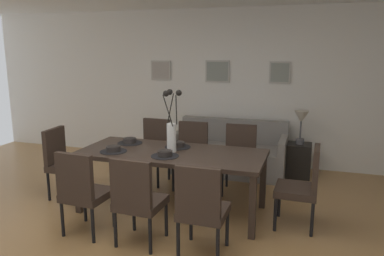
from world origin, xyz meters
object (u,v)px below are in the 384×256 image
at_px(dining_chair_head_east, 304,183).
at_px(framed_picture_left, 161,70).
at_px(dining_chair_mid_left, 201,206).
at_px(dining_chair_head_west, 63,159).
at_px(dining_chair_near_right, 154,147).
at_px(centerpiece_vase, 172,128).
at_px(table_lamp, 301,120).
at_px(dining_table, 172,157).
at_px(bowl_near_left, 113,148).
at_px(sofa, 230,154).
at_px(side_table, 299,160).
at_px(bowl_near_right, 130,140).
at_px(framed_picture_right, 280,73).
at_px(dining_chair_mid_right, 240,155).
at_px(dining_chair_near_left, 82,189).
at_px(framed_picture_center, 217,71).
at_px(bowl_far_left, 165,153).
at_px(dining_chair_far_left, 137,197).
at_px(bowl_far_right, 178,144).
at_px(dining_chair_far_right, 191,152).

xyz_separation_m(dining_chair_head_east, framed_picture_left, (-2.55, 2.17, 1.05)).
height_order(dining_chair_mid_left, dining_chair_head_west, same).
bearing_deg(dining_chair_near_right, centerpiece_vase, -54.90).
relative_size(dining_chair_mid_left, framed_picture_left, 2.48).
xyz_separation_m(dining_chair_head_west, table_lamp, (2.94, 1.77, 0.38)).
bearing_deg(dining_table, bowl_near_left, -162.19).
bearing_deg(sofa, side_table, 2.69).
distance_m(bowl_near_right, framed_picture_right, 2.71).
bearing_deg(side_table, dining_chair_head_east, -86.37).
bearing_deg(side_table, dining_chair_mid_right, -131.01).
xyz_separation_m(dining_table, dining_chair_near_left, (-0.66, -0.87, -0.16)).
xyz_separation_m(dining_chair_head_west, sofa, (1.87, 1.72, -0.23)).
bearing_deg(bowl_near_right, dining_chair_mid_right, 26.87).
bearing_deg(bowl_near_right, sofa, 55.93).
distance_m(dining_chair_head_west, framed_picture_center, 2.88).
height_order(dining_chair_mid_left, bowl_far_left, dining_chair_mid_left).
bearing_deg(dining_chair_head_east, sofa, 124.92).
bearing_deg(dining_chair_far_left, sofa, 81.93).
bearing_deg(dining_chair_head_east, dining_chair_near_right, 157.59).
bearing_deg(dining_chair_head_east, centerpiece_vase, -179.53).
height_order(bowl_near_left, table_lamp, table_lamp).
distance_m(bowl_far_right, framed_picture_left, 2.36).
height_order(centerpiece_vase, bowl_far_left, centerpiece_vase).
xyz_separation_m(dining_chair_mid_left, framed_picture_left, (-1.67, 3.08, 1.05)).
bearing_deg(dining_chair_head_east, table_lamp, 93.63).
distance_m(dining_chair_far_left, table_lamp, 3.04).
xyz_separation_m(dining_chair_far_right, side_table, (1.44, 0.90, -0.25)).
height_order(dining_chair_head_east, bowl_near_right, dining_chair_head_east).
distance_m(dining_chair_mid_right, bowl_near_left, 1.73).
bearing_deg(dining_chair_head_east, dining_chair_far_right, 151.63).
distance_m(dining_table, centerpiece_vase, 0.35).
relative_size(dining_chair_head_west, bowl_near_left, 5.41).
bearing_deg(dining_chair_head_east, side_table, 93.63).
distance_m(dining_chair_far_right, framed_picture_center, 1.70).
distance_m(side_table, framed_picture_left, 2.80).
bearing_deg(dining_chair_far_right, dining_chair_head_west, -149.61).
bearing_deg(sofa, dining_chair_far_left, -98.07).
height_order(dining_chair_mid_right, centerpiece_vase, centerpiece_vase).
relative_size(dining_chair_near_right, table_lamp, 1.80).
bearing_deg(dining_table, framed_picture_center, 90.00).
height_order(dining_chair_near_right, framed_picture_center, framed_picture_center).
relative_size(dining_chair_far_left, bowl_far_left, 5.41).
bearing_deg(dining_chair_mid_right, centerpiece_vase, -126.71).
distance_m(dining_chair_mid_right, bowl_near_right, 1.50).
bearing_deg(bowl_near_left, side_table, 43.43).
xyz_separation_m(dining_chair_mid_right, centerpiece_vase, (-0.65, -0.88, 0.51)).
bearing_deg(bowl_far_left, framed_picture_left, 113.29).
distance_m(dining_chair_far_left, bowl_near_left, 0.98).
bearing_deg(bowl_near_left, dining_chair_near_right, 88.59).
relative_size(dining_table, table_lamp, 4.31).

